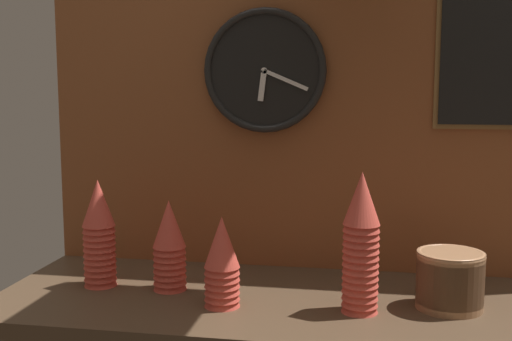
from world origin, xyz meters
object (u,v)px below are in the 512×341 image
at_px(cup_stack_far_left, 100,233).
at_px(cup_stack_left, 169,245).
at_px(wall_clock, 265,71).
at_px(bowl_stack_right, 450,279).
at_px(cup_stack_center_left, 222,262).
at_px(cup_stack_center_right, 361,243).

bearing_deg(cup_stack_far_left, cup_stack_left, -1.01).
distance_m(cup_stack_left, wall_clock, 0.53).
xyz_separation_m(cup_stack_far_left, bowl_stack_right, (0.85, -0.02, -0.07)).
bearing_deg(cup_stack_left, cup_stack_center_left, -31.52).
height_order(cup_stack_center_right, cup_stack_center_left, cup_stack_center_right).
height_order(cup_stack_left, wall_clock, wall_clock).
relative_size(bowl_stack_right, wall_clock, 0.46).
xyz_separation_m(cup_stack_far_left, cup_stack_center_left, (0.34, -0.10, -0.03)).
relative_size(cup_stack_left, wall_clock, 0.68).
distance_m(cup_stack_center_left, cup_stack_left, 0.18).
bearing_deg(cup_stack_center_right, bowl_stack_right, 16.86).
relative_size(cup_stack_far_left, cup_stack_left, 1.20).
height_order(cup_stack_center_left, cup_stack_left, cup_stack_left).
distance_m(cup_stack_center_left, wall_clock, 0.55).
relative_size(cup_stack_center_left, bowl_stack_right, 1.38).
bearing_deg(cup_stack_left, bowl_stack_right, -1.47).
xyz_separation_m(bowl_stack_right, wall_clock, (-0.47, 0.25, 0.47)).
distance_m(cup_stack_far_left, cup_stack_left, 0.18).
relative_size(cup_stack_center_right, bowl_stack_right, 2.09).
xyz_separation_m(cup_stack_far_left, cup_stack_left, (0.18, -0.00, -0.02)).
bearing_deg(cup_stack_center_left, bowl_stack_right, 8.67).
height_order(bowl_stack_right, wall_clock, wall_clock).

